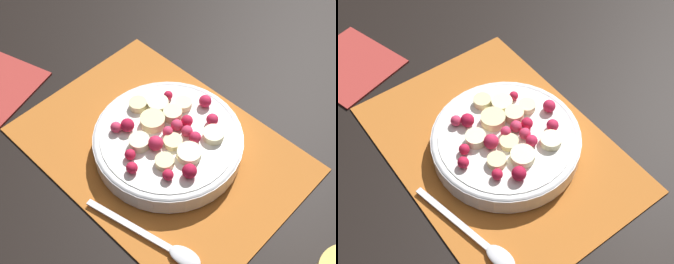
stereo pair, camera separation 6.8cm
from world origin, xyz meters
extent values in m
plane|color=black|center=(0.00, 0.00, 0.00)|extent=(3.00, 3.00, 0.00)
cube|color=#B26023|center=(0.00, 0.00, 0.00)|extent=(0.42, 0.30, 0.01)
cylinder|color=white|center=(-0.01, -0.01, 0.02)|extent=(0.22, 0.22, 0.03)
torus|color=white|center=(-0.01, -0.01, 0.03)|extent=(0.22, 0.22, 0.01)
cylinder|color=white|center=(-0.01, -0.01, 0.04)|extent=(0.20, 0.20, 0.00)
cylinder|color=beige|center=(-0.03, 0.00, 0.04)|extent=(0.04, 0.04, 0.01)
cylinder|color=#F4EAB7|center=(-0.06, -0.05, 0.05)|extent=(0.03, 0.03, 0.01)
cylinder|color=beige|center=(-0.04, 0.03, 0.05)|extent=(0.04, 0.04, 0.01)
cylinder|color=#F4EAB7|center=(-0.06, 0.00, 0.05)|extent=(0.04, 0.04, 0.01)
cylinder|color=#F4EAB7|center=(0.01, 0.04, 0.05)|extent=(0.03, 0.03, 0.01)
cylinder|color=beige|center=(0.02, -0.01, 0.05)|extent=(0.05, 0.05, 0.01)
cylinder|color=beige|center=(0.01, -0.06, 0.05)|extent=(0.04, 0.04, 0.01)
cylinder|color=beige|center=(0.06, -0.01, 0.05)|extent=(0.04, 0.04, 0.01)
cylinder|color=beige|center=(0.01, -0.04, 0.05)|extent=(0.04, 0.04, 0.01)
cylinder|color=#F4EAB7|center=(0.04, -0.04, 0.04)|extent=(0.04, 0.04, 0.01)
sphere|color=red|center=(-0.06, 0.05, 0.05)|extent=(0.02, 0.02, 0.02)
sphere|color=red|center=(-0.02, 0.07, 0.05)|extent=(0.02, 0.02, 0.02)
sphere|color=#DB3356|center=(-0.03, -0.03, 0.05)|extent=(0.02, 0.02, 0.02)
sphere|color=#DB3356|center=(-0.01, -0.01, 0.05)|extent=(0.02, 0.02, 0.02)
sphere|color=#DB3356|center=(0.05, 0.04, 0.05)|extent=(0.02, 0.02, 0.02)
sphere|color=#B21433|center=(0.04, 0.03, 0.05)|extent=(0.02, 0.02, 0.02)
sphere|color=red|center=(0.00, 0.06, 0.05)|extent=(0.02, 0.02, 0.02)
sphere|color=#B21433|center=(-0.08, 0.02, 0.05)|extent=(0.02, 0.02, 0.02)
sphere|color=#D12347|center=(-0.01, 0.02, 0.05)|extent=(0.02, 0.02, 0.02)
sphere|color=red|center=(-0.02, -0.04, 0.05)|extent=(0.02, 0.02, 0.02)
sphere|color=#D12347|center=(-0.01, -0.09, 0.05)|extent=(0.02, 0.02, 0.02)
sphere|color=#D12347|center=(-0.04, -0.07, 0.05)|extent=(0.02, 0.02, 0.02)
sphere|color=red|center=(0.04, -0.06, 0.05)|extent=(0.01, 0.01, 0.01)
sphere|color=#D12347|center=(-0.05, -0.03, 0.05)|extent=(0.02, 0.02, 0.02)
sphere|color=#DB3356|center=(-0.01, -0.02, 0.05)|extent=(0.02, 0.02, 0.02)
cube|color=silver|center=(-0.06, 0.12, 0.01)|extent=(0.13, 0.04, 0.00)
ellipsoid|color=silver|center=(-0.15, 0.10, 0.01)|extent=(0.05, 0.03, 0.01)
camera|label=1|loc=(-0.30, 0.29, 0.58)|focal=50.00mm
camera|label=2|loc=(-0.35, 0.24, 0.58)|focal=50.00mm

